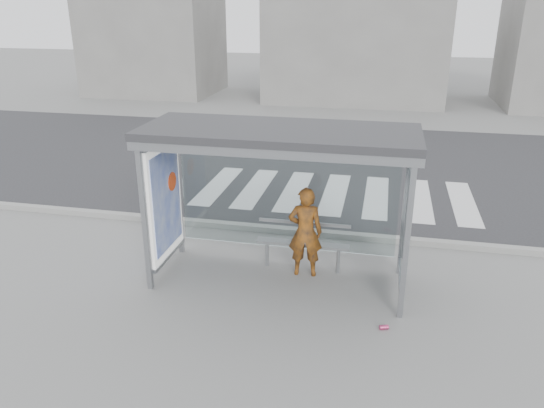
{
  "coord_description": "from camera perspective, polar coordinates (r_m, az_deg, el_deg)",
  "views": [
    {
      "loc": [
        1.56,
        -7.75,
        4.44
      ],
      "look_at": [
        -0.15,
        0.2,
        1.3
      ],
      "focal_mm": 35.0,
      "sensor_mm": 36.0,
      "label": 1
    }
  ],
  "objects": [
    {
      "name": "road",
      "position": [
        15.48,
        5.88,
        4.34
      ],
      "size": [
        30.0,
        10.0,
        0.01
      ],
      "primitive_type": "cube",
      "color": "#28282B",
      "rests_on": "ground"
    },
    {
      "name": "curb",
      "position": [
        10.76,
        2.76,
        -2.94
      ],
      "size": [
        30.0,
        0.18,
        0.12
      ],
      "primitive_type": "cube",
      "color": "gray",
      "rests_on": "ground"
    },
    {
      "name": "person",
      "position": [
        8.93,
        3.6,
        -3.03
      ],
      "size": [
        0.61,
        0.43,
        1.59
      ],
      "primitive_type": "imported",
      "rotation": [
        0.0,
        0.0,
        3.23
      ],
      "color": "orange",
      "rests_on": "ground"
    },
    {
      "name": "building_center",
      "position": [
        25.87,
        9.05,
        16.55
      ],
      "size": [
        8.0,
        5.0,
        5.0
      ],
      "primitive_type": "cube",
      "color": "slate",
      "rests_on": "ground"
    },
    {
      "name": "crosswalk",
      "position": [
        13.08,
        6.78,
        1.11
      ],
      "size": [
        6.55,
        3.0,
        0.0
      ],
      "color": "silver",
      "rests_on": "ground"
    },
    {
      "name": "bench",
      "position": [
        9.24,
        3.32,
        -4.18
      ],
      "size": [
        1.62,
        0.3,
        0.84
      ],
      "color": "gray",
      "rests_on": "ground"
    },
    {
      "name": "ground",
      "position": [
        9.07,
        0.68,
        -8.2
      ],
      "size": [
        80.0,
        80.0,
        0.0
      ],
      "primitive_type": "plane",
      "color": "slate",
      "rests_on": "ground"
    },
    {
      "name": "bus_shelter",
      "position": [
        8.42,
        -1.66,
        4.13
      ],
      "size": [
        4.25,
        1.65,
        2.62
      ],
      "color": "gray",
      "rests_on": "ground"
    },
    {
      "name": "building_left",
      "position": [
        28.27,
        -12.6,
        17.7
      ],
      "size": [
        6.0,
        5.0,
        6.0
      ],
      "primitive_type": "cube",
      "color": "slate",
      "rests_on": "ground"
    },
    {
      "name": "soda_can",
      "position": [
        7.99,
        11.94,
        -12.84
      ],
      "size": [
        0.14,
        0.11,
        0.07
      ],
      "primitive_type": "cylinder",
      "rotation": [
        0.0,
        1.57,
        0.35
      ],
      "color": "#D13D73",
      "rests_on": "ground"
    }
  ]
}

